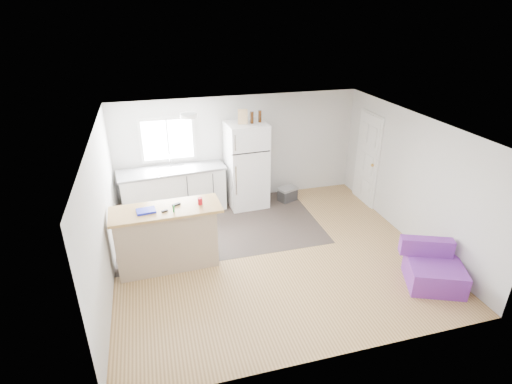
% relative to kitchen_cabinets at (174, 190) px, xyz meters
% --- Properties ---
extents(room, '(5.51, 5.01, 2.41)m').
position_rel_kitchen_cabinets_xyz_m(room, '(1.54, -2.15, 0.69)').
color(room, olive).
rests_on(room, ground).
extents(vinyl_zone, '(4.05, 2.50, 0.00)m').
position_rel_kitchen_cabinets_xyz_m(vinyl_zone, '(0.82, -0.90, -0.51)').
color(vinyl_zone, '#2D2622').
rests_on(vinyl_zone, floor).
extents(window, '(1.18, 0.06, 0.98)m').
position_rel_kitchen_cabinets_xyz_m(window, '(-0.01, 0.33, 1.04)').
color(window, white).
rests_on(window, back_wall).
extents(interior_door, '(0.11, 0.92, 2.10)m').
position_rel_kitchen_cabinets_xyz_m(interior_door, '(4.27, -0.60, 0.51)').
color(interior_door, white).
rests_on(interior_door, right_wall).
extents(ceiling_fixture, '(0.30, 0.30, 0.07)m').
position_rel_kitchen_cabinets_xyz_m(ceiling_fixture, '(0.34, -0.95, 1.85)').
color(ceiling_fixture, white).
rests_on(ceiling_fixture, ceiling).
extents(kitchen_cabinets, '(2.30, 0.91, 1.30)m').
position_rel_kitchen_cabinets_xyz_m(kitchen_cabinets, '(0.00, 0.00, 0.00)').
color(kitchen_cabinets, white).
rests_on(kitchen_cabinets, floor).
extents(peninsula, '(1.84, 0.76, 1.11)m').
position_rel_kitchen_cabinets_xyz_m(peninsula, '(-0.28, -2.03, 0.05)').
color(peninsula, tan).
rests_on(peninsula, floor).
extents(refrigerator, '(0.88, 0.84, 1.90)m').
position_rel_kitchen_cabinets_xyz_m(refrigerator, '(1.62, -0.06, 0.44)').
color(refrigerator, white).
rests_on(refrigerator, floor).
extents(cooler, '(0.50, 0.43, 0.32)m').
position_rel_kitchen_cabinets_xyz_m(cooler, '(2.58, -0.15, -0.35)').
color(cooler, '#303033').
rests_on(cooler, floor).
extents(purple_seat, '(1.08, 1.08, 0.69)m').
position_rel_kitchen_cabinets_xyz_m(purple_seat, '(3.82, -3.67, -0.26)').
color(purple_seat, '#762F9A').
rests_on(purple_seat, floor).
extents(cleaner_jug, '(0.17, 0.13, 0.33)m').
position_rel_kitchen_cabinets_xyz_m(cleaner_jug, '(0.42, -2.08, -0.37)').
color(cleaner_jug, white).
rests_on(cleaner_jug, floor).
extents(mop, '(0.22, 0.35, 1.25)m').
position_rel_kitchen_cabinets_xyz_m(mop, '(-0.22, -2.16, -0.28)').
color(mop, green).
rests_on(mop, floor).
extents(red_cup, '(0.10, 0.10, 0.12)m').
position_rel_kitchen_cabinets_xyz_m(red_cup, '(0.32, -2.03, 0.66)').
color(red_cup, '#B80B18').
rests_on(red_cup, peninsula).
extents(blue_tray, '(0.32, 0.26, 0.04)m').
position_rel_kitchen_cabinets_xyz_m(blue_tray, '(-0.56, -2.06, 0.62)').
color(blue_tray, '#151FC8').
rests_on(blue_tray, peninsula).
extents(tool_a, '(0.15, 0.10, 0.03)m').
position_rel_kitchen_cabinets_xyz_m(tool_a, '(-0.07, -1.96, 0.62)').
color(tool_a, black).
rests_on(tool_a, peninsula).
extents(tool_b, '(0.11, 0.07, 0.03)m').
position_rel_kitchen_cabinets_xyz_m(tool_b, '(-0.27, -2.14, 0.62)').
color(tool_b, black).
rests_on(tool_b, peninsula).
extents(cardboard_box, '(0.22, 0.14, 0.30)m').
position_rel_kitchen_cabinets_xyz_m(cardboard_box, '(1.54, -0.10, 1.54)').
color(cardboard_box, tan).
rests_on(cardboard_box, refrigerator).
extents(bottle_left, '(0.08, 0.08, 0.25)m').
position_rel_kitchen_cabinets_xyz_m(bottle_left, '(1.73, -0.13, 1.51)').
color(bottle_left, '#381C0A').
rests_on(bottle_left, refrigerator).
extents(bottle_right, '(0.09, 0.09, 0.25)m').
position_rel_kitchen_cabinets_xyz_m(bottle_right, '(1.92, -0.08, 1.51)').
color(bottle_right, '#381C0A').
rests_on(bottle_right, refrigerator).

